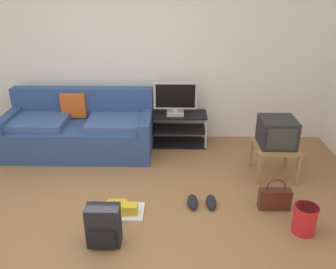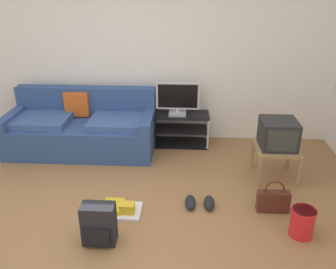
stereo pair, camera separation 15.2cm
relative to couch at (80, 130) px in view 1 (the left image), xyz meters
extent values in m
cube|color=olive|center=(0.76, -1.87, -0.34)|extent=(9.00, 9.80, 0.02)
cube|color=silver|center=(0.76, 0.58, 1.02)|extent=(9.00, 0.10, 2.70)
cube|color=navy|center=(0.00, -0.05, -0.11)|extent=(2.12, 0.93, 0.45)
cube|color=navy|center=(0.00, 0.31, 0.33)|extent=(2.12, 0.20, 0.44)
cube|color=navy|center=(-0.99, -0.05, 0.19)|extent=(0.14, 0.93, 0.15)
cube|color=navy|center=(0.99, -0.05, 0.19)|extent=(0.14, 0.93, 0.15)
cube|color=#365289|center=(-0.58, -0.11, 0.17)|extent=(0.85, 0.65, 0.10)
cube|color=#365289|center=(0.58, -0.11, 0.17)|extent=(0.85, 0.65, 0.10)
cube|color=#CC561E|center=(-0.11, 0.19, 0.32)|extent=(0.36, 0.13, 0.36)
cube|color=black|center=(1.41, 0.26, 0.16)|extent=(0.95, 0.43, 0.02)
cube|color=black|center=(1.41, 0.26, -0.08)|extent=(0.92, 0.42, 0.02)
cube|color=black|center=(1.41, 0.26, -0.32)|extent=(0.95, 0.43, 0.02)
cylinder|color=#B7B7BC|center=(0.94, 0.06, -0.08)|extent=(0.03, 0.03, 0.49)
cylinder|color=#B7B7BC|center=(1.87, 0.06, -0.08)|extent=(0.03, 0.03, 0.49)
cylinder|color=#B7B7BC|center=(0.94, 0.46, -0.08)|extent=(0.03, 0.03, 0.49)
cylinder|color=#B7B7BC|center=(1.87, 0.46, -0.08)|extent=(0.03, 0.03, 0.49)
cube|color=#B2B2B7|center=(1.41, 0.24, 0.19)|extent=(0.26, 0.22, 0.05)
cube|color=#B2B2B7|center=(1.41, 0.24, 0.23)|extent=(0.05, 0.04, 0.04)
cube|color=#B2B2B7|center=(1.41, 0.24, 0.46)|extent=(0.64, 0.04, 0.41)
cube|color=black|center=(1.41, 0.22, 0.46)|extent=(0.58, 0.01, 0.35)
cube|color=#9E7A4C|center=(2.69, -0.69, 0.09)|extent=(0.54, 0.54, 0.03)
cube|color=#9E7A4C|center=(2.45, -0.93, -0.13)|extent=(0.04, 0.04, 0.40)
cube|color=#9E7A4C|center=(2.93, -0.93, -0.13)|extent=(0.04, 0.04, 0.40)
cube|color=#9E7A4C|center=(2.45, -0.45, -0.13)|extent=(0.04, 0.04, 0.40)
cube|color=#9E7A4C|center=(2.93, -0.45, -0.13)|extent=(0.04, 0.04, 0.40)
cube|color=#232326|center=(2.69, -0.67, 0.28)|extent=(0.43, 0.44, 0.35)
cube|color=#333833|center=(2.69, -0.89, 0.28)|extent=(0.36, 0.01, 0.27)
cube|color=black|center=(0.72, -2.04, -0.12)|extent=(0.32, 0.18, 0.42)
cube|color=black|center=(0.72, -2.15, -0.19)|extent=(0.24, 0.04, 0.19)
cylinder|color=black|center=(0.63, -1.94, -0.10)|extent=(0.04, 0.04, 0.34)
cylinder|color=black|center=(0.81, -1.94, -0.10)|extent=(0.04, 0.04, 0.34)
cube|color=#4C2319|center=(2.52, -1.44, -0.21)|extent=(0.35, 0.11, 0.25)
torus|color=#4C2319|center=(2.52, -1.44, -0.05)|extent=(0.22, 0.02, 0.22)
cylinder|color=red|center=(2.72, -1.83, -0.18)|extent=(0.23, 0.23, 0.30)
cylinder|color=red|center=(2.72, -1.83, -0.04)|extent=(0.25, 0.25, 0.02)
ellipsoid|color=black|center=(1.61, -1.39, -0.28)|extent=(0.13, 0.27, 0.09)
ellipsoid|color=black|center=(1.82, -1.39, -0.28)|extent=(0.13, 0.27, 0.09)
cube|color=silver|center=(0.84, -1.56, -0.31)|extent=(0.45, 0.33, 0.03)
cube|color=gold|center=(0.92, -1.60, -0.24)|extent=(0.16, 0.12, 0.11)
cube|color=gold|center=(0.75, -1.53, -0.28)|extent=(0.22, 0.28, 0.04)
camera|label=1|loc=(1.39, -4.75, 2.03)|focal=37.58mm
camera|label=2|loc=(1.54, -4.74, 2.03)|focal=37.58mm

